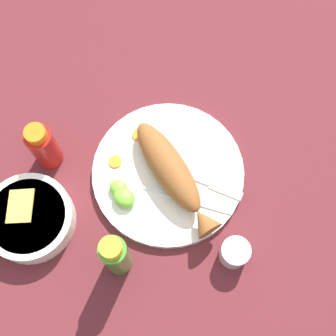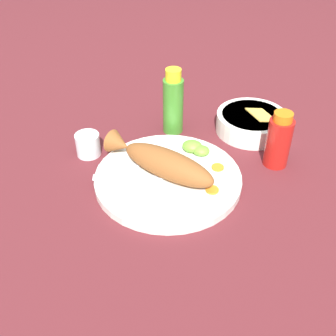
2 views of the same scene
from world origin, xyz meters
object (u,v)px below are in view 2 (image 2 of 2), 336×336
(salt_cup, at_px, (88,146))
(fork_far, at_px, (135,165))
(hot_sauce_bottle_green, at_px, (173,103))
(guacamole_bowl, at_px, (252,122))
(fried_fish, at_px, (161,161))
(hot_sauce_bottle_red, at_px, (279,141))
(fork_near, at_px, (130,177))
(main_plate, at_px, (168,179))

(salt_cup, bearing_deg, fork_far, -19.55)
(hot_sauce_bottle_green, relative_size, guacamole_bowl, 0.95)
(fork_far, height_order, guacamole_bowl, guacamole_bowl)
(fried_fish, height_order, fork_far, fried_fish)
(fried_fish, relative_size, hot_sauce_bottle_red, 2.02)
(fried_fish, bearing_deg, fork_near, -128.99)
(fork_near, relative_size, hot_sauce_bottle_green, 1.11)
(hot_sauce_bottle_red, distance_m, guacamole_bowl, 0.14)
(fork_near, distance_m, hot_sauce_bottle_green, 0.24)
(salt_cup, bearing_deg, guacamole_bowl, 25.52)
(fried_fish, bearing_deg, hot_sauce_bottle_green, 116.76)
(hot_sauce_bottle_red, distance_m, salt_cup, 0.43)
(hot_sauce_bottle_green, bearing_deg, main_plate, -82.17)
(main_plate, bearing_deg, fried_fish, 156.61)
(main_plate, bearing_deg, salt_cup, 162.27)
(hot_sauce_bottle_red, bearing_deg, fried_fish, -156.35)
(fork_near, bearing_deg, hot_sauce_bottle_green, -113.69)
(fork_far, relative_size, guacamole_bowl, 1.02)
(fried_fish, distance_m, fork_near, 0.07)
(fried_fish, bearing_deg, salt_cup, -173.82)
(hot_sauce_bottle_green, distance_m, guacamole_bowl, 0.20)
(hot_sauce_bottle_green, bearing_deg, hot_sauce_bottle_red, -19.81)
(salt_cup, bearing_deg, fried_fish, -17.21)
(fork_far, relative_size, salt_cup, 3.18)
(fork_far, height_order, hot_sauce_bottle_green, hot_sauce_bottle_green)
(hot_sauce_bottle_green, bearing_deg, fried_fish, -86.63)
(salt_cup, bearing_deg, fork_near, -35.27)
(hot_sauce_bottle_red, distance_m, hot_sauce_bottle_green, 0.27)
(fork_far, bearing_deg, guacamole_bowl, -157.45)
(fork_near, bearing_deg, main_plate, -174.17)
(fork_far, bearing_deg, fried_fish, 148.23)
(main_plate, bearing_deg, hot_sauce_bottle_red, 26.64)
(fried_fish, xyz_separation_m, fork_far, (-0.06, 0.01, -0.03))
(fried_fish, relative_size, fork_near, 1.45)
(main_plate, xyz_separation_m, hot_sauce_bottle_green, (-0.03, 0.20, 0.07))
(fried_fish, distance_m, guacamole_bowl, 0.30)
(hot_sauce_bottle_red, height_order, hot_sauce_bottle_green, hot_sauce_bottle_green)
(main_plate, relative_size, fork_near, 1.71)
(main_plate, distance_m, guacamole_bowl, 0.29)
(fried_fish, bearing_deg, hot_sauce_bottle_red, 47.04)
(hot_sauce_bottle_green, bearing_deg, guacamole_bowl, 10.44)
(fork_near, relative_size, guacamole_bowl, 1.05)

